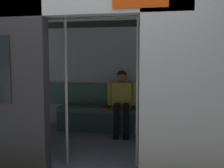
# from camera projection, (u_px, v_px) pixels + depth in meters

# --- Properties ---
(train_car) EXTENTS (6.40, 2.63, 2.18)m
(train_car) POSITION_uv_depth(u_px,v_px,m) (106.00, 57.00, 3.86)
(train_car) COLOR #ADAFB5
(train_car) RESTS_ON ground_plane
(bench_seat) EXTENTS (2.45, 0.44, 0.47)m
(bench_seat) POSITION_uv_depth(u_px,v_px,m) (119.00, 114.00, 4.89)
(bench_seat) COLOR #4C7566
(bench_seat) RESTS_ON ground_plane
(person_seated) EXTENTS (0.55, 0.70, 1.20)m
(person_seated) POSITION_uv_depth(u_px,v_px,m) (122.00, 97.00, 4.80)
(person_seated) COLOR #D8CC4C
(person_seated) RESTS_ON ground_plane
(handbag) EXTENTS (0.26, 0.15, 0.17)m
(handbag) POSITION_uv_depth(u_px,v_px,m) (147.00, 104.00, 4.81)
(handbag) COLOR brown
(handbag) RESTS_ON bench_seat
(book) EXTENTS (0.18, 0.24, 0.03)m
(book) POSITION_uv_depth(u_px,v_px,m) (106.00, 107.00, 4.94)
(book) COLOR #B22D2D
(book) RESTS_ON bench_seat
(grab_pole_door) EXTENTS (0.04, 0.04, 2.04)m
(grab_pole_door) POSITION_uv_depth(u_px,v_px,m) (66.00, 88.00, 3.29)
(grab_pole_door) COLOR silver
(grab_pole_door) RESTS_ON ground_plane
(grab_pole_far) EXTENTS (0.04, 0.04, 2.04)m
(grab_pole_far) POSITION_uv_depth(u_px,v_px,m) (138.00, 89.00, 3.18)
(grab_pole_far) COLOR silver
(grab_pole_far) RESTS_ON ground_plane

